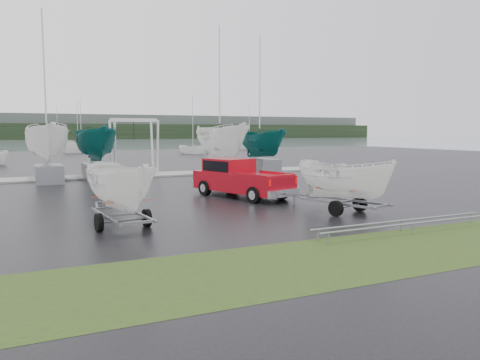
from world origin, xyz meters
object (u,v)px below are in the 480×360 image
at_px(trailer_hitched, 345,146).
at_px(trailer_parked, 120,145).
at_px(boat_hoist, 134,139).
at_px(pickup_truck, 238,177).

bearing_deg(trailer_hitched, trailer_parked, 157.45).
bearing_deg(trailer_hitched, boat_hoist, 85.40).
height_order(pickup_truck, trailer_parked, trailer_parked).
distance_m(trailer_hitched, boat_hoist, 19.18).
bearing_deg(pickup_truck, trailer_parked, -159.16).
bearing_deg(trailer_parked, boat_hoist, 70.53).
height_order(pickup_truck, boat_hoist, boat_hoist).
height_order(trailer_hitched, trailer_parked, trailer_parked).
xyz_separation_m(pickup_truck, trailer_hitched, (1.85, -6.00, 1.69)).
bearing_deg(pickup_truck, boat_hoist, 83.16).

